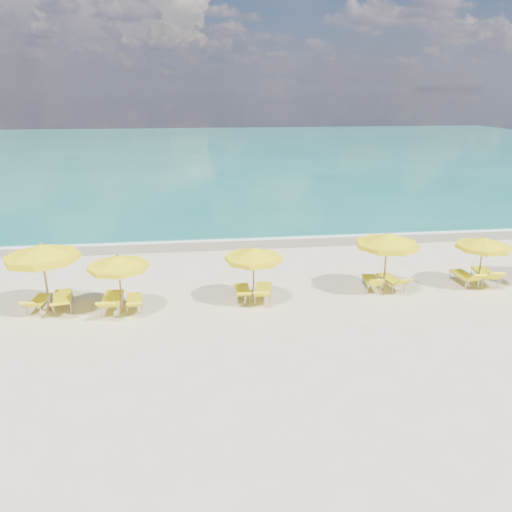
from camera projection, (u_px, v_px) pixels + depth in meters
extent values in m
plane|color=beige|center=(261.00, 298.00, 19.01)|extent=(120.00, 120.00, 0.00)
cube|color=#136B5D|center=(211.00, 151.00, 64.18)|extent=(120.00, 80.00, 0.30)
cube|color=tan|center=(242.00, 242.00, 25.98)|extent=(120.00, 2.60, 0.01)
cube|color=white|center=(240.00, 238.00, 26.73)|extent=(120.00, 1.20, 0.03)
cube|color=white|center=(141.00, 205.00, 34.30)|extent=(14.00, 0.36, 0.05)
cube|color=white|center=(316.00, 183.00, 42.54)|extent=(18.00, 0.30, 0.05)
cylinder|color=#9B744D|center=(46.00, 279.00, 17.51)|extent=(0.08, 0.08, 2.47)
cone|color=#FFE90D|center=(41.00, 251.00, 17.18)|extent=(2.71, 2.71, 0.49)
cylinder|color=#FFE90D|center=(42.00, 258.00, 17.26)|extent=(2.73, 2.73, 0.20)
sphere|color=#9B744D|center=(40.00, 244.00, 17.10)|extent=(0.11, 0.11, 0.11)
cylinder|color=#9B744D|center=(120.00, 285.00, 17.55)|extent=(0.06, 0.06, 2.07)
cone|color=#FFE90D|center=(118.00, 261.00, 17.27)|extent=(2.45, 2.45, 0.41)
cylinder|color=#FFE90D|center=(119.00, 267.00, 17.34)|extent=(2.48, 2.48, 0.17)
sphere|color=#9B744D|center=(118.00, 256.00, 17.21)|extent=(0.09, 0.09, 0.09)
cylinder|color=#9B744D|center=(254.00, 276.00, 18.40)|extent=(0.06, 0.06, 2.07)
cone|color=#FFE90D|center=(254.00, 253.00, 18.12)|extent=(2.53, 2.53, 0.41)
cylinder|color=#FFE90D|center=(254.00, 259.00, 18.18)|extent=(2.55, 2.55, 0.17)
sphere|color=#9B744D|center=(254.00, 248.00, 18.05)|extent=(0.09, 0.09, 0.09)
cylinder|color=#9B744D|center=(385.00, 263.00, 19.31)|extent=(0.07, 0.07, 2.33)
cone|color=#FFE90D|center=(387.00, 239.00, 19.00)|extent=(2.76, 2.76, 0.47)
cylinder|color=#FFE90D|center=(387.00, 245.00, 19.07)|extent=(2.79, 2.79, 0.19)
sphere|color=#9B744D|center=(388.00, 233.00, 18.92)|extent=(0.10, 0.10, 0.10)
cylinder|color=#9B744D|center=(481.00, 262.00, 19.88)|extent=(0.06, 0.06, 2.02)
cone|color=#FFE90D|center=(484.00, 242.00, 19.61)|extent=(2.73, 2.73, 0.40)
cylinder|color=#FFE90D|center=(483.00, 247.00, 19.67)|extent=(2.75, 2.75, 0.16)
sphere|color=#9B744D|center=(484.00, 237.00, 19.54)|extent=(0.09, 0.09, 0.09)
cube|color=#FFEE0F|center=(40.00, 300.00, 18.03)|extent=(0.66, 1.21, 0.07)
cube|color=#FFEE0F|center=(30.00, 305.00, 17.23)|extent=(0.57, 0.54, 0.38)
cube|color=#FFEE0F|center=(63.00, 297.00, 18.14)|extent=(0.85, 1.47, 0.09)
cube|color=#FFEE0F|center=(61.00, 304.00, 17.20)|extent=(0.72, 0.73, 0.33)
cube|color=#FFEE0F|center=(112.00, 298.00, 17.97)|extent=(0.67, 1.45, 0.09)
cube|color=#FFEE0F|center=(107.00, 305.00, 16.97)|extent=(0.65, 0.63, 0.44)
cube|color=#FFEE0F|center=(134.00, 299.00, 18.05)|extent=(0.67, 1.24, 0.07)
cube|color=#FFEE0F|center=(134.00, 305.00, 17.24)|extent=(0.59, 0.57, 0.36)
cube|color=#FFEE0F|center=(242.00, 289.00, 18.96)|extent=(0.55, 1.19, 0.07)
cube|color=#FFEE0F|center=(244.00, 294.00, 18.14)|extent=(0.54, 0.53, 0.34)
cube|color=#FFEE0F|center=(264.00, 289.00, 18.89)|extent=(0.85, 1.42, 0.08)
cube|color=#FFEE0F|center=(262.00, 294.00, 17.96)|extent=(0.69, 0.68, 0.40)
cube|color=#FFEE0F|center=(371.00, 280.00, 19.89)|extent=(0.69, 1.26, 0.07)
cube|color=#FFEE0F|center=(376.00, 283.00, 19.07)|extent=(0.59, 0.53, 0.44)
cube|color=#FFEE0F|center=(390.00, 279.00, 19.98)|extent=(0.78, 1.33, 0.08)
cube|color=#FFEE0F|center=(403.00, 282.00, 19.15)|extent=(0.64, 0.61, 0.41)
cube|color=#FFEE0F|center=(464.00, 275.00, 20.36)|extent=(0.63, 1.30, 0.08)
cube|color=#FFEE0F|center=(477.00, 278.00, 19.49)|extent=(0.59, 0.53, 0.45)
cube|color=#FFEE0F|center=(484.00, 273.00, 20.52)|extent=(0.87, 1.49, 0.09)
cube|color=#FFEE0F|center=(494.00, 276.00, 19.55)|extent=(0.72, 0.67, 0.49)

